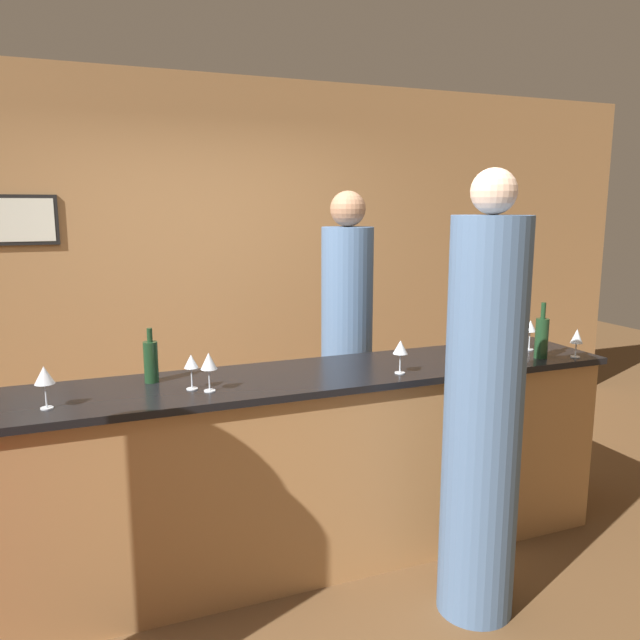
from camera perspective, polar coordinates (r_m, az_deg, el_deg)
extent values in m
plane|color=brown|center=(3.50, -3.68, -21.38)|extent=(14.00, 14.00, 0.00)
cube|color=#A37547|center=(4.86, -10.91, 4.97)|extent=(8.00, 0.06, 2.80)
cube|color=black|center=(4.73, -25.48, 8.26)|extent=(0.44, 0.02, 0.34)
cube|color=silver|center=(4.72, -25.49, 8.26)|extent=(0.39, 0.00, 0.29)
cube|color=#B27F4C|center=(3.27, -3.79, -14.08)|extent=(3.58, 0.55, 0.98)
cube|color=black|center=(3.10, -3.90, -5.51)|extent=(3.64, 0.61, 0.03)
cylinder|color=#4C6B93|center=(3.95, 2.45, -4.07)|extent=(0.32, 0.32, 1.72)
sphere|color=#A37556|center=(3.82, 2.56, 10.12)|extent=(0.22, 0.22, 0.22)
cylinder|color=#4C6B93|center=(2.87, 14.64, -9.08)|extent=(0.34, 0.34, 1.81)
sphere|color=beige|center=(2.71, 15.62, 11.26)|extent=(0.19, 0.19, 0.19)
cylinder|color=#19381E|center=(3.65, 19.60, -1.59)|extent=(0.07, 0.07, 0.22)
cylinder|color=#19381E|center=(3.62, 19.74, 0.82)|extent=(0.03, 0.03, 0.09)
cylinder|color=#19381E|center=(3.08, -15.20, -3.73)|extent=(0.07, 0.07, 0.20)
cylinder|color=#19381E|center=(3.05, -15.32, -1.33)|extent=(0.03, 0.03, 0.07)
cylinder|color=silver|center=(3.17, 7.31, -4.81)|extent=(0.05, 0.05, 0.00)
cylinder|color=silver|center=(3.16, 7.33, -3.92)|extent=(0.01, 0.01, 0.10)
cone|color=silver|center=(3.14, 7.37, -2.47)|extent=(0.07, 0.07, 0.07)
cylinder|color=silver|center=(2.94, -11.61, -6.18)|extent=(0.05, 0.05, 0.00)
cylinder|color=silver|center=(2.92, -11.65, -5.22)|extent=(0.01, 0.01, 0.10)
cone|color=silver|center=(2.90, -11.70, -3.71)|extent=(0.07, 0.07, 0.06)
cylinder|color=silver|center=(3.52, 15.95, -3.61)|extent=(0.05, 0.05, 0.00)
cylinder|color=silver|center=(3.51, 15.99, -2.84)|extent=(0.01, 0.01, 0.09)
cone|color=silver|center=(3.49, 16.06, -1.47)|extent=(0.07, 0.07, 0.08)
cylinder|color=silver|center=(3.85, 18.56, -2.56)|extent=(0.05, 0.05, 0.00)
cylinder|color=silver|center=(3.84, 18.60, -1.76)|extent=(0.01, 0.01, 0.10)
cone|color=silver|center=(3.83, 18.68, -0.52)|extent=(0.07, 0.07, 0.06)
cylinder|color=silver|center=(3.76, 22.31, -3.13)|extent=(0.05, 0.05, 0.00)
cylinder|color=silver|center=(3.75, 22.35, -2.53)|extent=(0.01, 0.01, 0.08)
cone|color=silver|center=(3.73, 22.43, -1.37)|extent=(0.07, 0.07, 0.08)
cylinder|color=silver|center=(2.85, -23.70, -7.37)|extent=(0.05, 0.05, 0.00)
cylinder|color=silver|center=(2.84, -23.78, -6.34)|extent=(0.01, 0.01, 0.10)
cone|color=silver|center=(2.81, -23.91, -4.62)|extent=(0.08, 0.08, 0.07)
cylinder|color=silver|center=(3.46, 12.33, -3.67)|extent=(0.05, 0.05, 0.00)
cylinder|color=silver|center=(3.45, 12.36, -2.93)|extent=(0.01, 0.01, 0.09)
cone|color=silver|center=(3.44, 12.41, -1.62)|extent=(0.08, 0.08, 0.07)
cylinder|color=silver|center=(2.89, -10.05, -6.38)|extent=(0.05, 0.05, 0.00)
cylinder|color=silver|center=(2.88, -10.08, -5.39)|extent=(0.01, 0.01, 0.10)
cone|color=silver|center=(2.86, -10.14, -3.71)|extent=(0.07, 0.07, 0.08)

